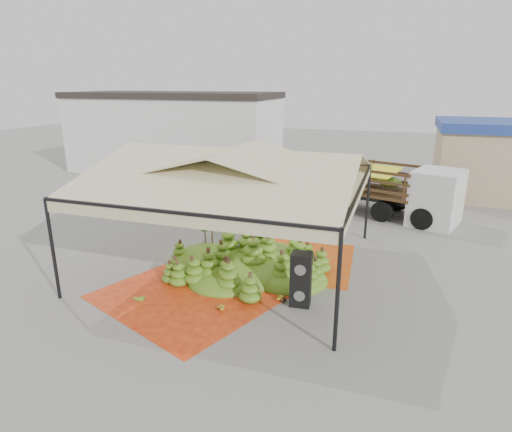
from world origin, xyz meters
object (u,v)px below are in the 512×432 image
(vendor, at_px, (314,205))
(truck_right, at_px, (386,184))
(speaker_stack, at_px, (301,279))
(truck_left, at_px, (261,177))
(banana_heap, at_px, (248,253))

(vendor, relative_size, truck_right, 0.27)
(speaker_stack, xyz_separation_m, truck_right, (1.81, 9.71, 0.70))
(truck_left, xyz_separation_m, truck_right, (6.17, -0.09, 0.11))
(speaker_stack, xyz_separation_m, vendor, (-1.03, 6.94, 0.21))
(vendor, bearing_deg, speaker_stack, 86.12)
(vendor, relative_size, truck_left, 0.30)
(truck_left, bearing_deg, banana_heap, -77.90)
(speaker_stack, bearing_deg, truck_right, 74.10)
(speaker_stack, bearing_deg, truck_left, 108.65)
(banana_heap, height_order, speaker_stack, speaker_stack)
(banana_heap, xyz_separation_m, speaker_stack, (2.17, -1.67, 0.15))
(banana_heap, height_order, truck_right, truck_right)
(speaker_stack, height_order, truck_left, truck_left)
(banana_heap, bearing_deg, speaker_stack, -37.57)
(banana_heap, bearing_deg, truck_right, 63.68)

